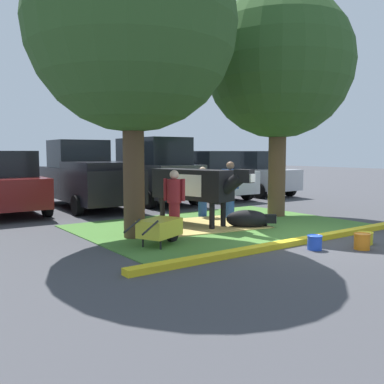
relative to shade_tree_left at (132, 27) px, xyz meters
name	(u,v)px	position (x,y,z in m)	size (l,w,h in m)	color
ground_plane	(295,237)	(3.08, -2.14, -4.76)	(80.00, 80.00, 0.00)	#424247
grass_island	(219,226)	(2.58, 0.04, -4.75)	(7.19, 5.15, 0.02)	#477A33
curb_yellow	(299,241)	(2.58, -2.68, -4.70)	(8.39, 0.24, 0.12)	yellow
hay_bedding	(199,225)	(2.13, 0.37, -4.74)	(3.20, 2.40, 0.04)	tan
shade_tree_left	(132,27)	(0.00, 0.00, 0.00)	(4.71, 4.71, 7.14)	#4C3823
shade_tree_right	(279,65)	(5.17, 0.42, -0.17)	(4.44, 4.44, 6.85)	brown
cow_holstein	(195,185)	(2.08, 0.47, -3.65)	(1.26, 3.07, 1.56)	black
calf_lying	(249,219)	(3.01, -0.64, -4.52)	(1.20, 1.10, 0.48)	black
person_handler	(174,201)	(0.87, -0.36, -3.92)	(0.36, 0.43, 1.57)	maroon
person_visitor_near	(203,190)	(3.18, 1.58, -3.94)	(0.49, 0.34, 1.54)	#23478C
person_visitor_far	(230,188)	(3.59, 0.78, -3.84)	(0.34, 0.47, 1.71)	#23478C
wheelbarrow	(160,228)	(0.02, -1.11, -4.37)	(1.57, 1.06, 0.63)	gold
bucket_blue	(315,242)	(2.40, -3.23, -4.61)	(0.31, 0.31, 0.30)	blue
bucket_orange	(362,241)	(3.21, -3.78, -4.59)	(0.34, 0.34, 0.33)	orange
bucket_yellow	(365,238)	(3.72, -3.53, -4.62)	(0.33, 0.33, 0.26)	yellow
hatchback_white	(6,183)	(-1.51, 5.84, -3.78)	(2.13, 4.46, 2.02)	maroon
pickup_truck_black	(87,176)	(1.24, 5.90, -3.65)	(2.36, 5.46, 2.42)	black
suv_dark_grey	(153,170)	(3.83, 5.65, -3.49)	(2.24, 4.66, 2.52)	#3D3D42
sedan_silver	(209,175)	(6.62, 5.65, -3.78)	(2.13, 4.46, 2.02)	silver
sedan_red	(253,174)	(9.26, 5.69, -3.78)	(2.13, 4.46, 2.02)	#B7B7BC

